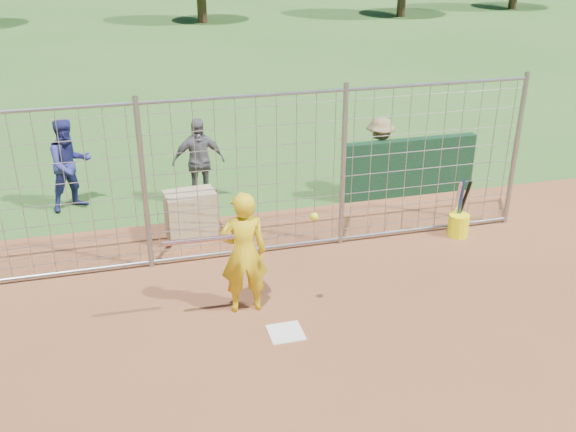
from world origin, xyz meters
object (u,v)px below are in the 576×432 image
object	(u,v)px
bystander_b	(198,162)
equipment_bin	(191,216)
batter	(244,253)
bystander_c	(379,156)
bystander_a	(70,164)
bucket_with_bats	(459,222)

from	to	relation	value
bystander_b	equipment_bin	distance (m)	1.49
batter	bystander_b	size ratio (longest dim) A/B	1.04
bystander_b	bystander_c	size ratio (longest dim) A/B	1.10
bystander_a	bystander_b	distance (m)	2.26
batter	bystander_c	world-z (taller)	batter
bucket_with_bats	batter	bearing A→B (deg)	-161.64
batter	bystander_a	xyz separation A→B (m)	(-2.29, 4.12, -0.01)
batter	equipment_bin	size ratio (longest dim) A/B	2.11
batter	bystander_a	size ratio (longest dim) A/B	1.02
equipment_bin	bucket_with_bats	distance (m)	4.37
bystander_b	equipment_bin	size ratio (longest dim) A/B	2.02
bystander_a	bucket_with_bats	world-z (taller)	bystander_a
bystander_b	bystander_c	distance (m)	3.36
bystander_a	bystander_b	world-z (taller)	bystander_a
bystander_c	equipment_bin	distance (m)	3.82
batter	bystander_b	bearing A→B (deg)	-86.52
bystander_b	bucket_with_bats	xyz separation A→B (m)	(3.91, -2.45, -0.56)
batter	bucket_with_bats	world-z (taller)	batter
bystander_b	batter	bearing A→B (deg)	-92.12
batter	bystander_c	size ratio (longest dim) A/B	1.15
bystander_a	bucket_with_bats	bearing A→B (deg)	-51.39
bystander_c	bucket_with_bats	world-z (taller)	bystander_c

